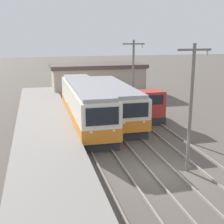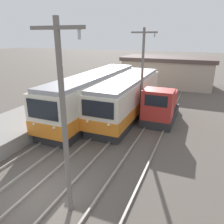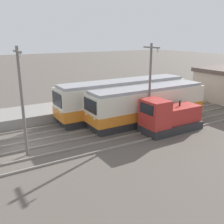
{
  "view_description": "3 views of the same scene",
  "coord_description": "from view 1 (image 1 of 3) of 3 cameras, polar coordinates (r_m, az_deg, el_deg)",
  "views": [
    {
      "loc": [
        -6.77,
        -15.65,
        7.91
      ],
      "look_at": [
        -0.91,
        7.97,
        1.82
      ],
      "focal_mm": 50.0,
      "sensor_mm": 36.0,
      "label": 1
    },
    {
      "loc": [
        6.08,
        -6.1,
        6.85
      ],
      "look_at": [
        0.29,
        7.88,
        1.55
      ],
      "focal_mm": 35.0,
      "sensor_mm": 36.0,
      "label": 2
    },
    {
      "loc": [
        19.12,
        -3.61,
        8.09
      ],
      "look_at": [
        -0.49,
        8.21,
        1.33
      ],
      "focal_mm": 42.0,
      "sensor_mm": 36.0,
      "label": 3
    }
  ],
  "objects": [
    {
      "name": "track_left",
      "position": [
        17.99,
        0.91,
        -11.79
      ],
      "size": [
        1.54,
        60.0,
        0.14
      ],
      "color": "gray",
      "rests_on": "ground"
    },
    {
      "name": "track_right",
      "position": [
        20.14,
        17.31,
        -9.53
      ],
      "size": [
        1.54,
        60.0,
        0.14
      ],
      "color": "gray",
      "rests_on": "ground"
    },
    {
      "name": "commuter_train_center",
      "position": [
        29.0,
        0.32,
        1.52
      ],
      "size": [
        2.84,
        12.36,
        3.46
      ],
      "color": "#28282B",
      "rests_on": "ground"
    },
    {
      "name": "catenary_mast_near",
      "position": [
        18.17,
        14.24,
        1.33
      ],
      "size": [
        2.0,
        0.2,
        7.44
      ],
      "color": "slate",
      "rests_on": "ground"
    },
    {
      "name": "shunting_locomotive",
      "position": [
        29.88,
        5.94,
        1.01
      ],
      "size": [
        2.4,
        5.59,
        3.0
      ],
      "color": "#28282B",
      "rests_on": "ground"
    },
    {
      "name": "commuter_train_left",
      "position": [
        27.56,
        -4.87,
        1.04
      ],
      "size": [
        2.84,
        14.27,
        3.74
      ],
      "color": "#28282B",
      "rests_on": "ground"
    },
    {
      "name": "track_center",
      "position": [
        18.84,
        9.32,
        -10.74
      ],
      "size": [
        1.54,
        60.0,
        0.14
      ],
      "color": "gray",
      "rests_on": "ground"
    },
    {
      "name": "catenary_mast_mid",
      "position": [
        27.95,
        3.89,
        6.07
      ],
      "size": [
        2.0,
        0.2,
        7.44
      ],
      "color": "slate",
      "rests_on": "ground"
    },
    {
      "name": "platform_left",
      "position": [
        17.34,
        -11.08,
        -11.67
      ],
      "size": [
        4.5,
        54.0,
        0.93
      ],
      "primitive_type": "cube",
      "color": "gray",
      "rests_on": "ground"
    },
    {
      "name": "station_building",
      "position": [
        42.86,
        -2.72,
        6.17
      ],
      "size": [
        12.6,
        6.3,
        4.05
      ],
      "color": "#AD9E8E",
      "rests_on": "ground"
    },
    {
      "name": "ground_plane",
      "position": [
        18.79,
        8.74,
        -11.02
      ],
      "size": [
        200.0,
        200.0,
        0.0
      ],
      "primitive_type": "plane",
      "color": "#564F47"
    }
  ]
}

